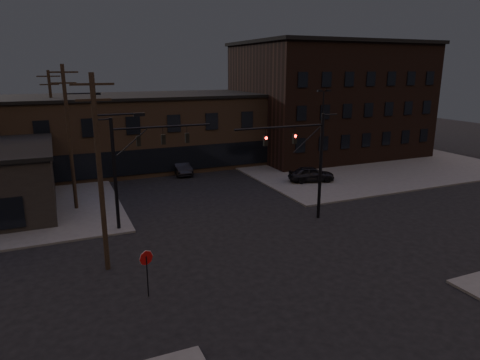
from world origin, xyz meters
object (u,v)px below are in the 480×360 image
at_px(car_crossing, 181,167).
at_px(stop_sign, 147,263).
at_px(traffic_signal_near, 308,156).
at_px(parked_car_lot_a, 311,174).
at_px(parked_car_lot_b, 287,155).
at_px(traffic_signal_far, 133,160).

bearing_deg(car_crossing, stop_sign, -108.08).
xyz_separation_m(traffic_signal_near, parked_car_lot_a, (6.30, 9.02, -4.01)).
bearing_deg(stop_sign, car_crossing, 70.42).
height_order(stop_sign, parked_car_lot_b, stop_sign).
xyz_separation_m(traffic_signal_far, car_crossing, (7.41, 14.45, -4.24)).
xyz_separation_m(parked_car_lot_a, parked_car_lot_b, (2.89, 9.88, -0.09)).
bearing_deg(traffic_signal_far, parked_car_lot_a, 16.71).
bearing_deg(traffic_signal_near, parked_car_lot_b, 64.09).
relative_size(parked_car_lot_a, parked_car_lot_b, 0.96).
xyz_separation_m(parked_car_lot_a, car_crossing, (-10.96, 8.93, -0.15)).
bearing_deg(traffic_signal_near, traffic_signal_far, 163.83).
xyz_separation_m(stop_sign, parked_car_lot_b, (22.54, 25.38, -1.01)).
bearing_deg(car_crossing, traffic_signal_far, -115.64).
relative_size(traffic_signal_near, parked_car_lot_b, 1.70).
bearing_deg(parked_car_lot_b, parked_car_lot_a, -167.19).
bearing_deg(parked_car_lot_b, traffic_signal_near, -176.83).
distance_m(traffic_signal_far, parked_car_lot_a, 19.61).
bearing_deg(parked_car_lot_a, parked_car_lot_b, -0.84).
bearing_deg(traffic_signal_far, parked_car_lot_b, 35.92).
height_order(traffic_signal_near, parked_car_lot_b, traffic_signal_near).
bearing_deg(car_crossing, parked_car_lot_a, -37.67).
distance_m(traffic_signal_near, parked_car_lot_a, 11.71).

